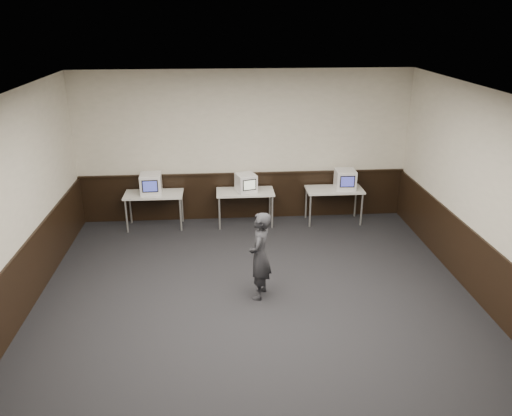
% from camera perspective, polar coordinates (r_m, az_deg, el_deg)
% --- Properties ---
extents(floor, '(8.00, 8.00, 0.00)m').
position_cam_1_polar(floor, '(7.57, 0.37, -12.65)').
color(floor, black).
rests_on(floor, ground).
extents(ceiling, '(8.00, 8.00, 0.00)m').
position_cam_1_polar(ceiling, '(6.35, 0.44, 12.01)').
color(ceiling, white).
rests_on(ceiling, back_wall).
extents(back_wall, '(7.00, 0.00, 7.00)m').
position_cam_1_polar(back_wall, '(10.59, -1.40, 7.01)').
color(back_wall, beige).
rests_on(back_wall, ground).
extents(right_wall, '(0.00, 8.00, 8.00)m').
position_cam_1_polar(right_wall, '(7.88, 26.66, -0.51)').
color(right_wall, beige).
rests_on(right_wall, ground).
extents(wainscot_back, '(6.98, 0.04, 1.00)m').
position_cam_1_polar(wainscot_back, '(10.90, -1.35, 1.38)').
color(wainscot_back, black).
rests_on(wainscot_back, back_wall).
extents(wainscot_left, '(0.04, 7.98, 1.00)m').
position_cam_1_polar(wainscot_left, '(7.86, -26.21, -9.44)').
color(wainscot_left, black).
rests_on(wainscot_left, left_wall).
extents(wainscot_right, '(0.04, 7.98, 1.00)m').
position_cam_1_polar(wainscot_right, '(8.31, 25.28, -7.57)').
color(wainscot_right, black).
rests_on(wainscot_right, right_wall).
extents(wainscot_rail, '(6.98, 0.06, 0.04)m').
position_cam_1_polar(wainscot_rail, '(10.71, -1.37, 3.95)').
color(wainscot_rail, black).
rests_on(wainscot_rail, wainscot_back).
extents(desk_left, '(1.20, 0.60, 0.75)m').
position_cam_1_polar(desk_left, '(10.56, -11.60, 1.28)').
color(desk_left, silver).
rests_on(desk_left, ground).
extents(desk_center, '(1.20, 0.60, 0.75)m').
position_cam_1_polar(desk_center, '(10.48, -1.24, 1.58)').
color(desk_center, silver).
rests_on(desk_center, ground).
extents(desk_right, '(1.20, 0.60, 0.75)m').
position_cam_1_polar(desk_right, '(10.74, 8.93, 1.83)').
color(desk_right, silver).
rests_on(desk_right, ground).
extents(emac_left, '(0.44, 0.48, 0.43)m').
position_cam_1_polar(emac_left, '(10.47, -11.92, 2.73)').
color(emac_left, white).
rests_on(emac_left, desk_left).
extents(emac_center, '(0.48, 0.49, 0.38)m').
position_cam_1_polar(emac_center, '(10.37, -1.14, 2.89)').
color(emac_center, white).
rests_on(emac_center, desk_center).
extents(emac_right, '(0.43, 0.46, 0.41)m').
position_cam_1_polar(emac_right, '(10.70, 10.16, 3.25)').
color(emac_right, white).
rests_on(emac_right, desk_right).
extents(person, '(0.48, 0.60, 1.43)m').
position_cam_1_polar(person, '(7.79, 0.45, -5.48)').
color(person, '#25262B').
rests_on(person, ground).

